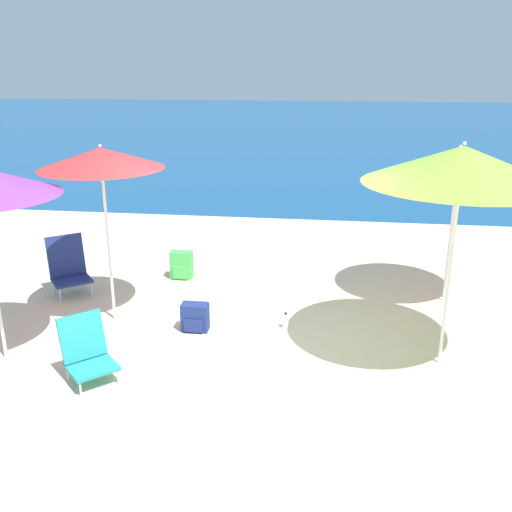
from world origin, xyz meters
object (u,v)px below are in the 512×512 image
(beach_umbrella_pink, at_px, (459,162))
(backpack_green, at_px, (181,265))
(beach_umbrella_lime, at_px, (462,165))
(beach_chair_navy, at_px, (68,266))
(backpack_navy, at_px, (195,317))
(beach_chair_teal, at_px, (87,351))
(beach_umbrella_red, at_px, (101,159))
(water_bottle, at_px, (286,322))

(beach_umbrella_pink, xyz_separation_m, backpack_green, (-3.88, 0.35, -1.74))
(beach_umbrella_lime, bearing_deg, backpack_green, 148.33)
(beach_umbrella_lime, distance_m, beach_chair_navy, 5.49)
(beach_umbrella_pink, distance_m, backpack_navy, 3.96)
(backpack_navy, bearing_deg, backpack_green, 109.96)
(beach_umbrella_pink, distance_m, backpack_green, 4.27)
(beach_umbrella_pink, relative_size, backpack_navy, 6.16)
(beach_chair_teal, xyz_separation_m, backpack_navy, (0.85, 1.26, -0.14))
(beach_umbrella_red, height_order, water_bottle, beach_umbrella_red)
(beach_umbrella_red, bearing_deg, beach_umbrella_lime, -8.73)
(beach_umbrella_pink, bearing_deg, backpack_navy, -156.60)
(beach_chair_teal, bearing_deg, water_bottle, -6.86)
(water_bottle, bearing_deg, beach_chair_teal, -142.97)
(beach_umbrella_lime, bearing_deg, backpack_navy, 171.64)
(beach_chair_teal, height_order, water_bottle, beach_chair_teal)
(beach_umbrella_red, xyz_separation_m, water_bottle, (2.24, 0.03, -2.01))
(backpack_green, bearing_deg, backpack_navy, -70.04)
(backpack_navy, bearing_deg, beach_umbrella_pink, 23.40)
(beach_umbrella_red, relative_size, beach_umbrella_pink, 1.04)
(backpack_navy, bearing_deg, beach_umbrella_lime, -8.36)
(backpack_navy, bearing_deg, beach_chair_navy, 155.15)
(beach_umbrella_pink, relative_size, beach_chair_navy, 2.59)
(beach_chair_navy, bearing_deg, beach_umbrella_red, -77.59)
(water_bottle, bearing_deg, beach_umbrella_red, -179.23)
(beach_chair_navy, relative_size, backpack_green, 1.95)
(beach_umbrella_lime, xyz_separation_m, backpack_navy, (-2.89, 0.43, -2.04))
(beach_umbrella_lime, bearing_deg, water_bottle, 160.01)
(beach_umbrella_pink, height_order, backpack_green, beach_umbrella_pink)
(beach_umbrella_red, relative_size, beach_chair_navy, 2.70)
(beach_umbrella_lime, distance_m, backpack_navy, 3.57)
(beach_umbrella_pink, bearing_deg, beach_chair_navy, -175.34)
(backpack_green, bearing_deg, beach_chair_navy, -151.72)
(beach_umbrella_red, height_order, beach_chair_teal, beach_umbrella_red)
(beach_chair_teal, height_order, beach_chair_navy, beach_chair_navy)
(beach_umbrella_lime, distance_m, backpack_green, 4.61)
(beach_umbrella_pink, bearing_deg, beach_chair_teal, -146.96)
(beach_umbrella_pink, height_order, backpack_navy, beach_umbrella_pink)
(beach_umbrella_pink, height_order, beach_umbrella_lime, beach_umbrella_lime)
(beach_umbrella_pink, bearing_deg, beach_umbrella_red, -164.51)
(beach_chair_teal, bearing_deg, beach_chair_navy, 75.19)
(beach_umbrella_red, relative_size, beach_umbrella_lime, 0.93)
(beach_umbrella_pink, xyz_separation_m, backpack_navy, (-3.24, -1.40, -1.77))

